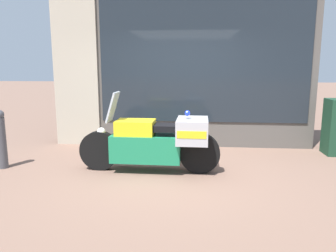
{
  "coord_description": "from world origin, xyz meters",
  "views": [
    {
      "loc": [
        0.35,
        -5.14,
        1.74
      ],
      "look_at": [
        -0.17,
        0.55,
        0.68
      ],
      "focal_mm": 35.0,
      "sensor_mm": 36.0,
      "label": 1
    }
  ],
  "objects": [
    {
      "name": "street_bollard",
      "position": [
        -2.97,
        -0.01,
        0.52
      ],
      "size": [
        0.17,
        0.17,
        1.01
      ],
      "color": "#47474C",
      "rests_on": "ground"
    },
    {
      "name": "ground_plane",
      "position": [
        0.0,
        0.0,
        0.0
      ],
      "size": [
        60.0,
        60.0,
        0.0
      ],
      "primitive_type": "plane",
      "color": "#7A5B4C"
    },
    {
      "name": "window_display",
      "position": [
        0.41,
        2.03,
        0.44
      ],
      "size": [
        4.12,
        0.3,
        1.79
      ],
      "color": "slate",
      "rests_on": "ground"
    },
    {
      "name": "shop_building",
      "position": [
        -0.42,
        2.0,
        1.89
      ],
      "size": [
        5.55,
        0.55,
        3.77
      ],
      "color": "#56514C",
      "rests_on": "ground"
    },
    {
      "name": "paramedic_motorcycle",
      "position": [
        -0.3,
        0.05,
        0.52
      ],
      "size": [
        2.34,
        0.72,
        1.32
      ],
      "rotation": [
        0.0,
        0.0,
        3.13
      ],
      "color": "black",
      "rests_on": "ground"
    }
  ]
}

